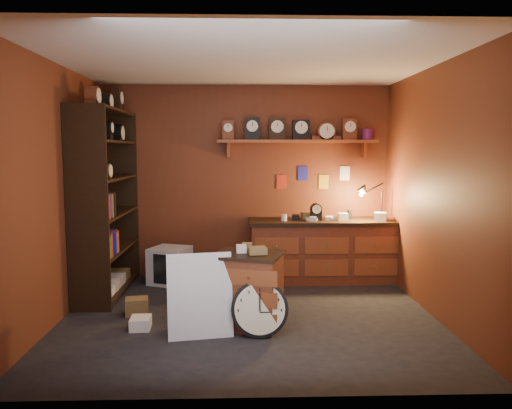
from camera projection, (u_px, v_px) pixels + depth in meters
The scene contains 11 objects.
floor at pixel (249, 316), 5.42m from camera, with size 4.00×4.00×0.00m, color black.
room_shell at pixel (253, 157), 5.35m from camera, with size 4.02×3.62×2.71m.
shelving_unit at pixel (103, 194), 6.20m from camera, with size 0.47×1.60×2.58m.
workbench at pixel (323, 247), 6.87m from camera, with size 2.04×0.66×1.36m.
low_cabinet at pixel (248, 287), 5.08m from camera, with size 0.80×0.73×0.85m.
big_round_clock at pixel (260, 309), 4.81m from camera, with size 0.55×0.18×0.55m.
white_panel at pixel (201, 336), 4.83m from camera, with size 0.63×0.03×0.83m, color silver.
mini_fridge at pixel (170, 265), 6.75m from camera, with size 0.61×0.63×0.49m.
floor_box_a at pixel (184, 294), 6.01m from camera, with size 0.24×0.20×0.15m, color olive.
floor_box_b at pixel (141, 323), 5.03m from camera, with size 0.20×0.24×0.12m, color white.
floor_box_c at pixel (137, 306), 5.47m from camera, with size 0.24×0.20×0.18m, color olive.
Camera 1 is at (-0.09, -5.26, 1.79)m, focal length 35.00 mm.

